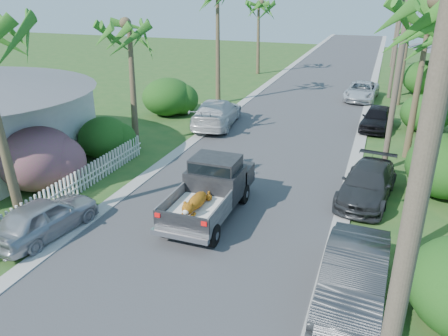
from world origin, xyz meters
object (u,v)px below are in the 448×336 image
at_px(parked_car_rd, 362,91).
at_px(utility_pole_c, 398,35).
at_px(parked_car_rm, 367,184).
at_px(palm_l_d, 259,3).
at_px(parked_car_rn, 353,278).
at_px(palm_l_b, 128,24).
at_px(parked_car_lf, 217,113).
at_px(utility_pole_b, 399,69).
at_px(utility_pole_a, 404,267).
at_px(palm_r_a, 447,3).
at_px(parked_car_rf, 377,118).
at_px(utility_pole_d, 397,21).
at_px(parked_car_ln, 45,217).
at_px(palm_r_b, 427,32).
at_px(pickup_truck, 213,187).

relative_size(parked_car_rd, utility_pole_c, 0.52).
xyz_separation_m(parked_car_rm, palm_l_d, (-11.50, 24.46, 5.79)).
distance_m(parked_car_rn, utility_pole_c, 25.26).
height_order(parked_car_rm, palm_l_b, palm_l_b).
relative_size(parked_car_rd, parked_car_lf, 0.85).
xyz_separation_m(palm_l_b, utility_pole_b, (12.40, 1.00, -1.55)).
relative_size(parked_car_rm, utility_pole_b, 0.50).
height_order(parked_car_rn, utility_pole_c, utility_pole_c).
relative_size(palm_l_b, utility_pole_a, 0.82).
distance_m(palm_r_a, utility_pole_a, 8.51).
relative_size(parked_car_rn, utility_pole_b, 0.51).
relative_size(parked_car_rm, parked_car_rf, 1.14).
bearing_deg(parked_car_lf, utility_pole_d, -117.58).
relative_size(parked_car_rd, utility_pole_d, 0.52).
distance_m(parked_car_rd, utility_pole_a, 28.96).
height_order(parked_car_rd, utility_pole_d, utility_pole_d).
bearing_deg(utility_pole_a, parked_car_ln, 154.74).
height_order(palm_l_b, utility_pole_d, utility_pole_d).
bearing_deg(palm_r_a, utility_pole_b, 95.71).
height_order(palm_r_b, utility_pole_d, utility_pole_d).
bearing_deg(palm_l_b, parked_car_rf, 31.92).
bearing_deg(palm_r_b, parked_car_rm, -106.33).
bearing_deg(parked_car_rm, parked_car_ln, -139.56).
relative_size(pickup_truck, parked_car_ln, 1.32).
distance_m(palm_r_b, utility_pole_c, 13.11).
bearing_deg(parked_car_rn, parked_car_rf, 91.52).
xyz_separation_m(parked_car_rn, parked_car_lf, (-9.11, 13.75, 0.04)).
height_order(parked_car_ln, palm_l_b, palm_l_b).
bearing_deg(pickup_truck, parked_car_ln, -143.04).
relative_size(parked_car_rf, utility_pole_c, 0.44).
bearing_deg(utility_pole_a, pickup_truck, 124.79).
bearing_deg(palm_r_b, parked_car_lf, 170.48).
bearing_deg(parked_car_rd, palm_l_b, -121.37).
height_order(palm_l_b, utility_pole_a, utility_pole_a).
height_order(parked_car_rd, palm_r_b, palm_r_b).
relative_size(parked_car_rn, palm_r_b, 0.63).
bearing_deg(palm_l_b, utility_pole_c, 52.22).
height_order(parked_car_lf, palm_r_a, palm_r_a).
height_order(pickup_truck, parked_car_lf, pickup_truck).
bearing_deg(parked_car_rf, utility_pole_b, -78.28).
relative_size(parked_car_lf, palm_l_d, 0.71).
bearing_deg(pickup_truck, palm_l_d, 102.67).
height_order(palm_r_a, utility_pole_a, utility_pole_a).
xyz_separation_m(parked_car_lf, palm_l_d, (-2.39, 17.20, 5.65)).
height_order(parked_car_ln, utility_pole_c, utility_pole_c).
bearing_deg(parked_car_lf, utility_pole_c, -138.17).
height_order(utility_pole_a, utility_pole_c, same).
distance_m(parked_car_lf, palm_l_d, 18.26).
bearing_deg(parked_car_rf, utility_pole_a, -82.07).
bearing_deg(utility_pole_a, parked_car_rm, 92.98).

